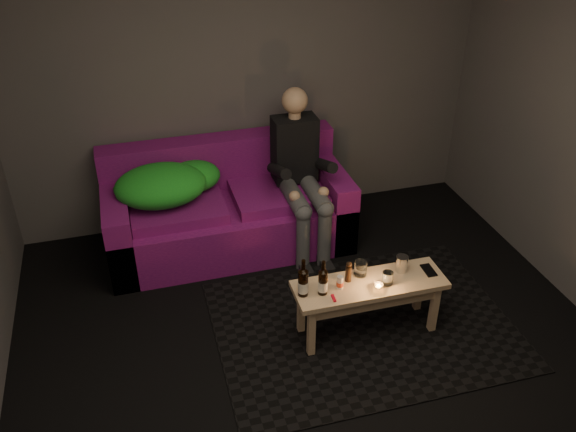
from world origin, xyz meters
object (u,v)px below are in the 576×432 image
person (300,170)px  beer_bottle_b (323,282)px  steel_cup (402,264)px  coffee_table (369,291)px  beer_bottle_a (303,282)px  sofa (227,210)px

person → beer_bottle_b: (-0.22, -1.23, -0.16)m
steel_cup → coffee_table: bearing=-165.7°
beer_bottle_a → steel_cup: beer_bottle_a is taller
beer_bottle_b → steel_cup: beer_bottle_b is taller
person → beer_bottle_a: bearing=-106.2°
person → sofa: bearing=164.7°
person → beer_bottle_a: 1.27m
sofa → steel_cup: size_ratio=17.03×
sofa → person: size_ratio=1.50×
beer_bottle_a → beer_bottle_b: beer_bottle_a is taller
coffee_table → person: bearing=95.6°
person → beer_bottle_a: person is taller
beer_bottle_a → steel_cup: size_ratio=2.38×
person → beer_bottle_b: bearing=-100.3°
sofa → beer_bottle_b: bearing=-75.3°
steel_cup → sofa: bearing=126.3°
sofa → coffee_table: (0.70, -1.37, 0.04)m
person → coffee_table: 1.26m
sofa → beer_bottle_b: sofa is taller
sofa → beer_bottle_a: bearing=-80.2°
sofa → beer_bottle_b: size_ratio=7.74×
beer_bottle_b → sofa: bearing=104.7°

